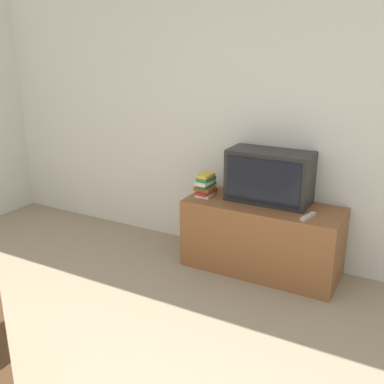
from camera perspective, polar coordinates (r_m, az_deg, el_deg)
name	(u,v)px	position (r m, az deg, el deg)	size (l,w,h in m)	color
wall_back	(266,117)	(4.00, 9.36, 9.42)	(9.00, 0.06, 2.60)	silver
tv_stand	(262,238)	(3.95, 8.82, -5.74)	(1.33, 0.53, 0.61)	brown
television	(269,177)	(3.85, 9.80, 1.95)	(0.70, 0.34, 0.45)	black
book_stack	(206,185)	(4.01, 1.75, 0.85)	(0.16, 0.24, 0.20)	silver
remote_on_stand	(308,216)	(3.61, 14.54, -3.01)	(0.08, 0.19, 0.02)	#B7B7B7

